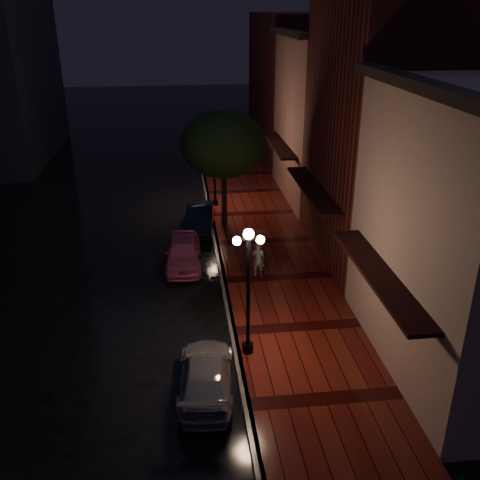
# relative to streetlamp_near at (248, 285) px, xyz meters

# --- Properties ---
(ground) EXTENTS (120.00, 120.00, 0.00)m
(ground) POSITION_rel_streetlamp_near_xyz_m (-0.35, 5.00, -2.60)
(ground) COLOR black
(ground) RESTS_ON ground
(sidewalk) EXTENTS (4.50, 60.00, 0.15)m
(sidewalk) POSITION_rel_streetlamp_near_xyz_m (1.90, 5.00, -2.53)
(sidewalk) COLOR #49100D
(sidewalk) RESTS_ON ground
(curb) EXTENTS (0.25, 60.00, 0.15)m
(curb) POSITION_rel_streetlamp_near_xyz_m (-0.35, 5.00, -2.53)
(curb) COLOR #595451
(curb) RESTS_ON ground
(storefront_near) EXTENTS (5.00, 8.00, 8.50)m
(storefront_near) POSITION_rel_streetlamp_near_xyz_m (6.65, -1.00, 1.65)
(storefront_near) COLOR gray
(storefront_near) RESTS_ON ground
(storefront_mid) EXTENTS (5.00, 8.00, 11.00)m
(storefront_mid) POSITION_rel_streetlamp_near_xyz_m (6.65, 7.00, 2.90)
(storefront_mid) COLOR #511914
(storefront_mid) RESTS_ON ground
(storefront_far) EXTENTS (5.00, 8.00, 9.00)m
(storefront_far) POSITION_rel_streetlamp_near_xyz_m (6.65, 15.00, 1.90)
(storefront_far) COLOR #8C5951
(storefront_far) RESTS_ON ground
(storefront_extra) EXTENTS (5.00, 12.00, 10.00)m
(storefront_extra) POSITION_rel_streetlamp_near_xyz_m (6.65, 25.00, 2.40)
(storefront_extra) COLOR #511914
(storefront_extra) RESTS_ON ground
(streetlamp_near) EXTENTS (0.96, 0.36, 4.31)m
(streetlamp_near) POSITION_rel_streetlamp_near_xyz_m (0.00, 0.00, 0.00)
(streetlamp_near) COLOR black
(streetlamp_near) RESTS_ON sidewalk
(streetlamp_far) EXTENTS (0.96, 0.36, 4.31)m
(streetlamp_far) POSITION_rel_streetlamp_near_xyz_m (0.00, 14.00, 0.00)
(streetlamp_far) COLOR black
(streetlamp_far) RESTS_ON sidewalk
(street_tree) EXTENTS (4.16, 4.16, 5.80)m
(street_tree) POSITION_rel_streetlamp_near_xyz_m (0.26, 10.99, 1.64)
(street_tree) COLOR black
(street_tree) RESTS_ON sidewalk
(pink_car) EXTENTS (1.64, 3.81, 1.28)m
(pink_car) POSITION_rel_streetlamp_near_xyz_m (-1.93, 6.86, -1.96)
(pink_car) COLOR #CD547E
(pink_car) RESTS_ON ground
(navy_car) EXTENTS (1.75, 3.93, 1.25)m
(navy_car) POSITION_rel_streetlamp_near_xyz_m (-0.99, 10.95, -1.97)
(navy_car) COLOR black
(navy_car) RESTS_ON ground
(silver_car) EXTENTS (1.90, 3.99, 1.12)m
(silver_car) POSITION_rel_streetlamp_near_xyz_m (-1.44, -1.56, -2.04)
(silver_car) COLOR #96959C
(silver_car) RESTS_ON ground
(woman_with_umbrella) EXTENTS (0.87, 0.89, 2.09)m
(woman_with_umbrella) POSITION_rel_streetlamp_near_xyz_m (1.13, 5.21, -1.07)
(woman_with_umbrella) COLOR silver
(woman_with_umbrella) RESTS_ON sidewalk
(parking_meter) EXTENTS (0.13, 0.12, 1.21)m
(parking_meter) POSITION_rel_streetlamp_near_xyz_m (0.65, 5.68, -1.72)
(parking_meter) COLOR black
(parking_meter) RESTS_ON sidewalk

